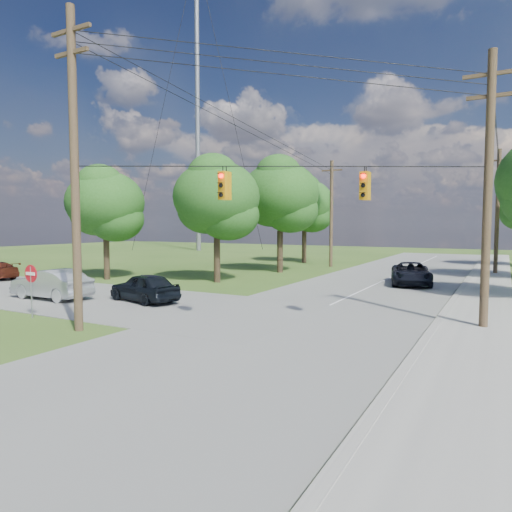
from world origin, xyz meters
The scene contains 18 objects.
ground centered at (0.00, 0.00, 0.00)m, with size 140.00×140.00×0.00m, color #34551C.
main_road centered at (2.00, 5.00, 0.01)m, with size 10.00×100.00×0.03m, color gray.
sidewalk_east centered at (8.70, 5.00, 0.06)m, with size 2.60×100.00×0.12m, color #A8A79E.
pole_sw centered at (-4.60, 0.40, 6.23)m, with size 2.00×0.32×12.00m.
pole_ne centered at (8.90, 8.00, 5.47)m, with size 2.00×0.32×10.50m.
pole_north_e centered at (8.90, 30.00, 5.13)m, with size 2.00×0.32×10.00m.
pole_north_w centered at (-5.00, 30.00, 5.13)m, with size 2.00×0.32×10.00m.
power_lines centered at (1.50, 11.54, 9.15)m, with size 13.93×29.62×4.93m.
traffic_signals centered at (2.55, 4.43, 5.50)m, with size 4.91×3.27×1.05m.
radio_mast centered at (-32.00, 46.00, 22.50)m, with size 0.70×0.70×45.00m, color gray.
tree_w_near centered at (-8.00, 15.00, 5.92)m, with size 6.00×6.00×8.40m.
tree_w_mid centered at (-7.00, 23.00, 6.58)m, with size 6.40×6.40×9.22m.
tree_w_far centered at (-9.00, 33.00, 6.25)m, with size 6.00×6.00×8.73m.
tree_cross_n centered at (-16.00, 12.50, 5.59)m, with size 5.60×5.60×7.91m.
car_cross_dark centered at (-6.82, 6.41, 0.78)m, with size 1.77×4.39×1.50m, color black.
car_cross_silver centered at (-11.81, 4.67, 0.83)m, with size 1.69×4.85×1.60m, color #ABAEB2.
car_main_north centered at (4.10, 20.03, 0.77)m, with size 2.46×5.33×1.48m, color black.
do_not_enter_sign centered at (-8.23, 1.00, 1.69)m, with size 0.77×0.08×2.32m.
Camera 1 is at (9.54, -11.36, 4.04)m, focal length 32.00 mm.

